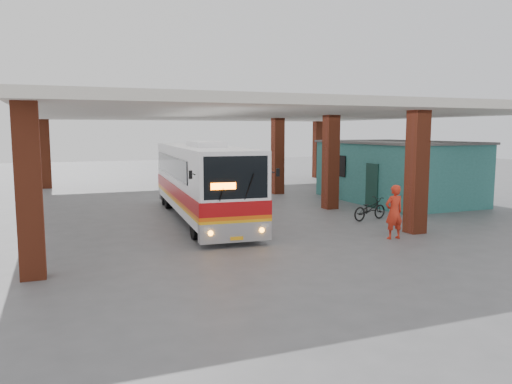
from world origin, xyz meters
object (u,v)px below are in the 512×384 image
Objects in this scene: coach_bus at (202,181)px; motorcycle at (370,209)px; red_chair at (328,192)px; pedestrian at (394,212)px.

motorcycle is (6.30, -2.81, -1.14)m from coach_bus.
motorcycle is 2.11× the size of red_chair.
coach_bus reaches higher than pedestrian.
pedestrian is at bearing -46.50° from coach_bus.
coach_bus is 8.49m from red_chair.
motorcycle is 6.13m from red_chair.
pedestrian reaches higher than motorcycle.
pedestrian reaches higher than red_chair.
coach_bus reaches higher than motorcycle.
red_chair is at bearing -105.92° from pedestrian.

